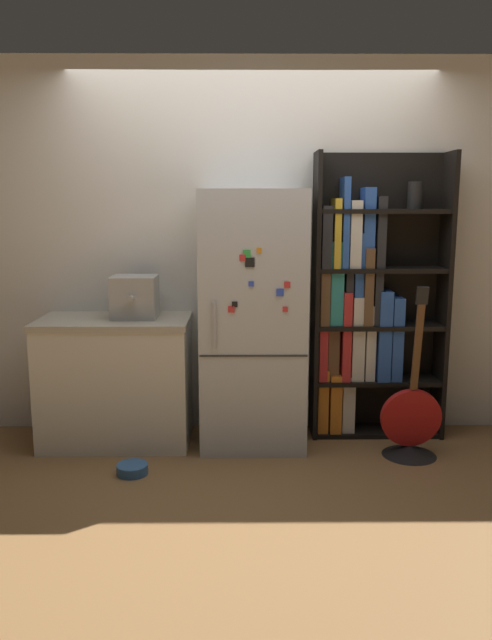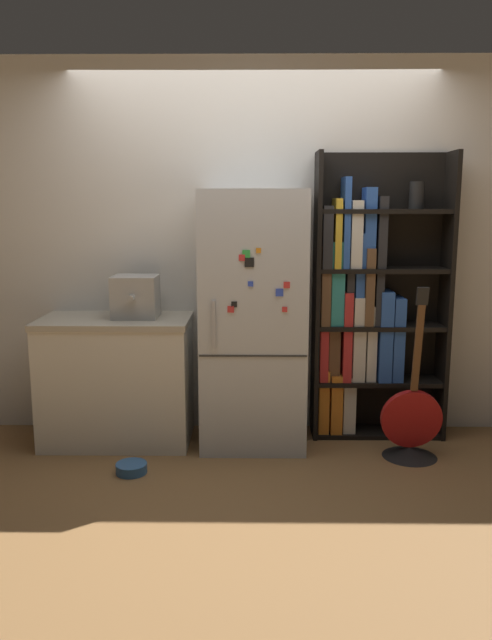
% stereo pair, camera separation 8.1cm
% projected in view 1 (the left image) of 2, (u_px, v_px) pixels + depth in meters
% --- Properties ---
extents(ground_plane, '(16.00, 16.00, 0.00)m').
position_uv_depth(ground_plane, '(253.00, 449.00, 4.17)').
color(ground_plane, olive).
extents(wall_back, '(8.00, 0.05, 2.60)m').
position_uv_depth(wall_back, '(252.00, 250.00, 4.40)').
color(wall_back, silver).
rests_on(wall_back, ground_plane).
extents(refrigerator, '(0.69, 0.62, 1.71)m').
position_uv_depth(refrigerator, '(253.00, 320.00, 4.16)').
color(refrigerator, silver).
rests_on(refrigerator, ground_plane).
extents(bookshelf, '(0.91, 0.29, 1.96)m').
position_uv_depth(bookshelf, '(363.00, 305.00, 4.33)').
color(bookshelf, black).
rests_on(bookshelf, ground_plane).
extents(kitchen_counter, '(1.01, 0.58, 0.86)m').
position_uv_depth(kitchen_counter, '(116.00, 380.00, 4.25)').
color(kitchen_counter, silver).
rests_on(kitchen_counter, ground_plane).
extents(espresso_machine, '(0.30, 0.33, 0.28)m').
position_uv_depth(espresso_machine, '(135.00, 297.00, 4.17)').
color(espresso_machine, '#A5A39E').
rests_on(espresso_machine, kitchen_counter).
extents(guitar, '(0.39, 0.35, 1.13)m').
position_uv_depth(guitar, '(410.00, 431.00, 4.04)').
color(guitar, black).
rests_on(guitar, ground_plane).
extents(pet_bowl, '(0.19, 0.19, 0.06)m').
position_uv_depth(pet_bowl, '(132.00, 468.00, 3.79)').
color(pet_bowl, '#3366A5').
rests_on(pet_bowl, ground_plane).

